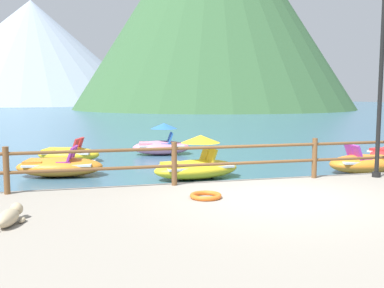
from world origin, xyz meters
TOP-DOWN VIEW (x-y plane):
  - ground_plane at (0.00, 40.00)m, footprint 200.00×200.00m
  - promenade_dock at (0.00, -2.20)m, footprint 28.00×8.00m
  - dock_railing at (-0.00, 1.55)m, footprint 23.92×0.12m
  - lamp_post at (3.21, 1.27)m, footprint 0.28×0.28m
  - dog_resting at (-4.75, -0.68)m, footprint 0.44×1.06m
  - life_ring at (-1.38, 0.22)m, footprint 0.61×0.61m
  - pedal_boat_0 at (-4.05, 8.44)m, footprint 2.48×1.88m
  - pedal_boat_1 at (-0.50, 9.44)m, footprint 2.39×1.40m
  - pedal_boat_3 at (-4.26, 5.55)m, footprint 2.66×1.64m
  - pedal_boat_4 at (-0.47, 4.20)m, footprint 2.63×1.49m
  - pedal_boat_5 at (4.65, 3.73)m, footprint 2.24×1.42m
  - cliff_headland at (18.33, 68.59)m, footprint 48.79×48.79m
  - distant_peak at (-14.49, 114.85)m, footprint 61.54×61.54m

SIDE VIEW (x-z plane):
  - ground_plane at x=0.00m, z-range 0.00..0.00m
  - promenade_dock at x=0.00m, z-range 0.00..0.40m
  - pedal_boat_0 at x=-4.05m, z-range -0.15..0.70m
  - pedal_boat_3 at x=-4.26m, z-range -0.15..0.73m
  - pedal_boat_5 at x=4.65m, z-range -0.14..0.75m
  - pedal_boat_4 at x=-0.47m, z-range -0.22..1.02m
  - pedal_boat_1 at x=-0.50m, z-range -0.22..1.04m
  - life_ring at x=-1.38m, z-range 0.40..0.49m
  - dog_resting at x=-4.75m, z-range 0.39..0.65m
  - dock_railing at x=0.00m, z-range 0.50..1.45m
  - lamp_post at x=3.21m, z-range 0.84..5.28m
  - distant_peak at x=-14.49m, z-range 0.00..26.73m
  - cliff_headland at x=18.33m, z-range -1.17..36.98m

